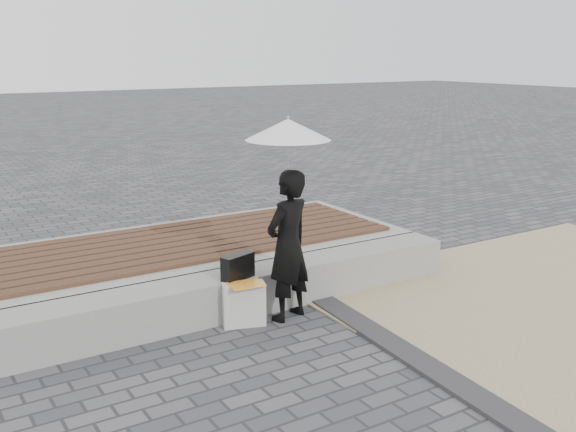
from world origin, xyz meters
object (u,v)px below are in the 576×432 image
object	(u,v)px
seating_ledge	(234,293)
handbag	(238,267)
parasol	(288,129)
woman	(288,246)
canvas_tote	(244,304)

from	to	relation	value
seating_ledge	handbag	bearing A→B (deg)	-104.94
parasol	handbag	xyz separation A→B (m)	(-0.41, 0.22, -1.27)
parasol	handbag	world-z (taller)	parasol
woman	handbag	distance (m)	0.51
seating_ledge	parasol	xyz separation A→B (m)	(0.37, -0.39, 1.59)
parasol	canvas_tote	world-z (taller)	parasol
parasol	canvas_tote	xyz separation A→B (m)	(-0.44, 0.07, -1.59)
handbag	canvas_tote	distance (m)	0.35
canvas_tote	handbag	bearing A→B (deg)	98.06
woman	parasol	distance (m)	1.08
handbag	canvas_tote	world-z (taller)	handbag
seating_ledge	canvas_tote	distance (m)	0.33
seating_ledge	handbag	world-z (taller)	handbag
woman	canvas_tote	xyz separation A→B (m)	(-0.44, 0.07, -0.51)
seating_ledge	parasol	distance (m)	1.68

